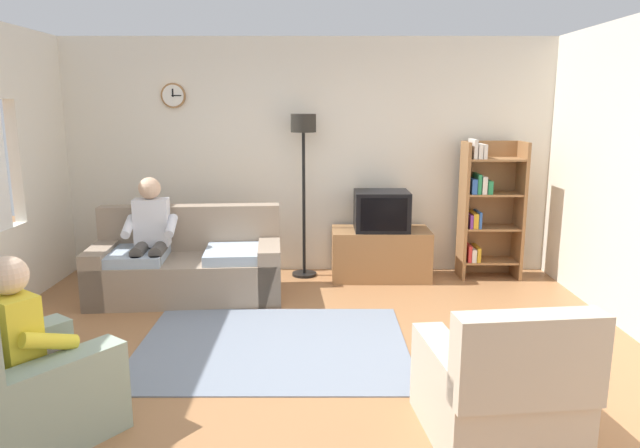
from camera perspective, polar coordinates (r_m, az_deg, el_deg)
ground_plane at (r=4.51m, az=-1.60°, el=-13.79°), size 12.00×12.00×0.00m
back_wall_assembly at (r=6.76m, az=-1.00°, el=6.70°), size 6.20×0.17×2.70m
couch at (r=6.08m, az=-12.83°, el=-4.12°), size 1.96×1.03×0.90m
tv_stand at (r=6.57m, az=6.17°, el=-2.97°), size 1.10×0.56×0.57m
tv at (r=6.44m, az=6.29°, el=1.32°), size 0.60×0.49×0.44m
bookshelf at (r=6.77m, az=16.38°, el=1.61°), size 0.68×0.36×1.58m
floor_lamp at (r=6.44m, az=-1.49°, el=7.33°), size 0.28×0.28×1.85m
armchair_near_window at (r=3.91m, az=-27.43°, el=-14.71°), size 1.17×1.18×0.90m
armchair_near_bookshelf at (r=3.66m, az=17.45°, el=-15.74°), size 0.89×0.96×0.90m
area_rug at (r=4.84m, az=-4.57°, el=-11.94°), size 2.20×1.70×0.01m
person_on_couch at (r=5.97m, az=-16.37°, el=-0.79°), size 0.53×0.56×1.24m
person_in_left_armchair at (r=3.82m, az=-26.67°, el=-10.09°), size 0.62×0.64×1.12m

